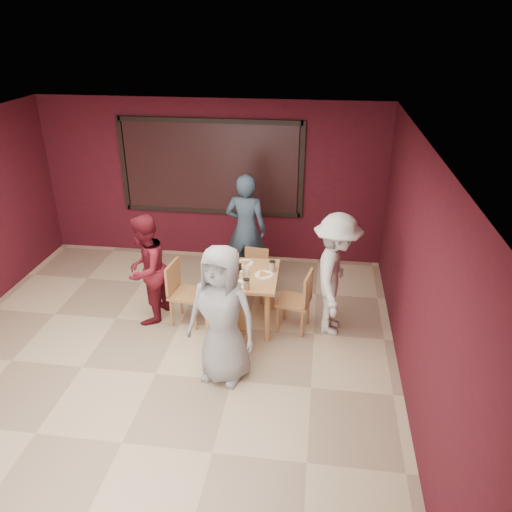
# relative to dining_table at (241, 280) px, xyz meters

# --- Properties ---
(floor) EXTENTS (7.00, 7.00, 0.00)m
(floor) POSITION_rel_dining_table_xyz_m (-0.87, -1.28, -0.70)
(floor) COLOR #C9B18C
(floor) RESTS_ON ground
(window_blinds) EXTENTS (3.00, 0.02, 1.50)m
(window_blinds) POSITION_rel_dining_table_xyz_m (-0.87, 2.17, 0.95)
(window_blinds) COLOR black
(dining_table) EXTENTS (1.03, 1.03, 0.95)m
(dining_table) POSITION_rel_dining_table_xyz_m (0.00, 0.00, 0.00)
(dining_table) COLOR #C47F50
(dining_table) RESTS_ON floor
(chair_front) EXTENTS (0.48, 0.48, 0.85)m
(chair_front) POSITION_rel_dining_table_xyz_m (-0.02, -0.77, -0.22)
(chair_front) COLOR #A56A40
(chair_front) RESTS_ON floor
(chair_back) EXTENTS (0.42, 0.42, 0.78)m
(chair_back) POSITION_rel_dining_table_xyz_m (0.09, 0.79, -0.25)
(chair_back) COLOR #A56A40
(chair_back) RESTS_ON floor
(chair_left) EXTENTS (0.49, 0.49, 0.91)m
(chair_left) POSITION_rel_dining_table_xyz_m (-0.85, -0.06, -0.18)
(chair_left) COLOR #A56A40
(chair_left) RESTS_ON floor
(chair_right) EXTENTS (0.51, 0.51, 0.89)m
(chair_right) POSITION_rel_dining_table_xyz_m (0.81, -0.06, -0.19)
(chair_right) COLOR #A56A40
(chair_right) RESTS_ON floor
(diner_front) EXTENTS (0.96, 0.74, 1.74)m
(diner_front) POSITION_rel_dining_table_xyz_m (-0.03, -1.19, 0.17)
(diner_front) COLOR gray
(diner_front) RESTS_ON floor
(diner_back) EXTENTS (0.71, 0.50, 1.83)m
(diner_back) POSITION_rel_dining_table_xyz_m (-0.13, 1.29, 0.22)
(diner_back) COLOR #314458
(diner_back) RESTS_ON floor
(diner_left) EXTENTS (0.69, 0.84, 1.60)m
(diner_left) POSITION_rel_dining_table_xyz_m (-1.34, -0.06, 0.10)
(diner_left) COLOR maroon
(diner_left) RESTS_ON floor
(diner_right) EXTENTS (0.74, 1.17, 1.73)m
(diner_right) POSITION_rel_dining_table_xyz_m (1.29, 0.01, 0.17)
(diner_right) COLOR silver
(diner_right) RESTS_ON floor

